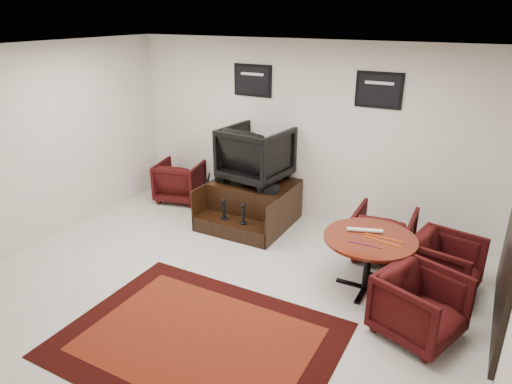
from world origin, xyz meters
TOP-DOWN VIEW (x-y plane):
  - ground at (0.00, 0.00)m, footprint 6.00×6.00m
  - room_shell at (0.41, 0.12)m, footprint 6.02×5.02m
  - area_rug at (0.29, -0.88)m, footprint 2.77×2.08m
  - shine_podium at (-0.60, 1.89)m, footprint 1.28×1.31m
  - shine_chair at (-0.60, 2.03)m, footprint 1.04×0.99m
  - shoes_pair at (-1.08, 1.83)m, footprint 0.28×0.31m
  - polish_kit at (-0.20, 1.69)m, footprint 0.32×0.25m
  - umbrella_black at (-1.37, 1.68)m, footprint 0.30×0.11m
  - umbrella_hooked at (-1.32, 1.86)m, footprint 0.32×0.12m
  - armchair_side at (-2.17, 2.10)m, footprint 0.90×0.86m
  - meeting_table at (1.55, 0.86)m, footprint 1.09×1.09m
  - table_chair_back at (1.53, 1.72)m, footprint 0.78×0.73m
  - table_chair_window at (2.38, 1.27)m, footprint 0.83×0.87m
  - table_chair_corner at (2.26, 0.27)m, footprint 0.94×0.97m
  - paper_roll at (1.46, 0.96)m, footprint 0.41×0.18m
  - table_clutter at (1.67, 0.81)m, footprint 0.57×0.30m

SIDE VIEW (x-z plane):
  - ground at x=0.00m, z-range 0.00..0.00m
  - area_rug at x=0.29m, z-range 0.00..0.01m
  - shine_podium at x=-0.60m, z-range -0.03..0.63m
  - table_chair_window at x=2.38m, z-range 0.00..0.77m
  - armchair_side at x=-2.17m, z-range 0.00..0.78m
  - table_chair_back at x=1.53m, z-range 0.00..0.78m
  - table_chair_corner at x=2.26m, z-range 0.00..0.79m
  - umbrella_black at x=-1.37m, z-range 0.00..0.82m
  - umbrella_hooked at x=-1.32m, z-range 0.00..0.87m
  - meeting_table at x=1.55m, z-range 0.27..0.98m
  - shoes_pair at x=-1.08m, z-range 0.66..0.75m
  - polish_kit at x=-0.20m, z-range 0.66..0.75m
  - table_clutter at x=1.67m, z-range 0.71..0.72m
  - paper_roll at x=1.46m, z-range 0.71..0.76m
  - shine_chair at x=-0.60m, z-range 0.66..1.63m
  - room_shell at x=0.41m, z-range 0.38..3.19m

